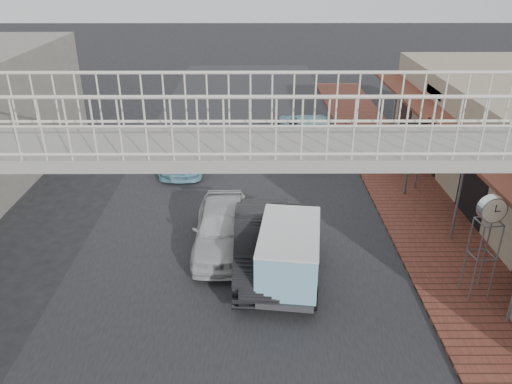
{
  "coord_description": "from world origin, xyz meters",
  "views": [
    {
      "loc": [
        0.5,
        -12.97,
        8.42
      ],
      "look_at": [
        0.57,
        1.01,
        1.8
      ],
      "focal_mm": 35.0,
      "sensor_mm": 36.0,
      "label": 1
    }
  ],
  "objects_px": {
    "white_hatchback": "(222,227)",
    "motorcycle_far": "(350,131)",
    "motorcycle_near": "(380,151)",
    "street_clock": "(491,214)",
    "angkot_curb": "(308,130)",
    "dark_sedan": "(263,244)",
    "angkot_far": "(185,152)",
    "arrow_sign": "(434,134)",
    "angkot_van": "(290,247)"
  },
  "relations": [
    {
      "from": "white_hatchback",
      "to": "motorcycle_far",
      "type": "bearing_deg",
      "value": 59.76
    },
    {
      "from": "motorcycle_near",
      "to": "street_clock",
      "type": "bearing_deg",
      "value": 157.56
    },
    {
      "from": "angkot_curb",
      "to": "street_clock",
      "type": "distance_m",
      "value": 12.77
    },
    {
      "from": "angkot_curb",
      "to": "street_clock",
      "type": "xyz_separation_m",
      "value": [
        3.32,
        -12.2,
        1.79
      ]
    },
    {
      "from": "angkot_curb",
      "to": "motorcycle_far",
      "type": "bearing_deg",
      "value": -174.88
    },
    {
      "from": "dark_sedan",
      "to": "street_clock",
      "type": "relative_size",
      "value": 1.63
    },
    {
      "from": "motorcycle_near",
      "to": "street_clock",
      "type": "xyz_separation_m",
      "value": [
        0.41,
        -9.63,
        1.94
      ]
    },
    {
      "from": "white_hatchback",
      "to": "dark_sedan",
      "type": "bearing_deg",
      "value": -40.79
    },
    {
      "from": "white_hatchback",
      "to": "angkot_curb",
      "type": "xyz_separation_m",
      "value": [
        3.68,
        9.67,
        0.0
      ]
    },
    {
      "from": "street_clock",
      "to": "angkot_curb",
      "type": "bearing_deg",
      "value": 98.94
    },
    {
      "from": "angkot_far",
      "to": "motorcycle_far",
      "type": "distance_m",
      "value": 8.44
    },
    {
      "from": "street_clock",
      "to": "angkot_far",
      "type": "bearing_deg",
      "value": 127.45
    },
    {
      "from": "dark_sedan",
      "to": "arrow_sign",
      "type": "relative_size",
      "value": 1.56
    },
    {
      "from": "angkot_far",
      "to": "motorcycle_far",
      "type": "bearing_deg",
      "value": 23.15
    },
    {
      "from": "angkot_curb",
      "to": "motorcycle_near",
      "type": "xyz_separation_m",
      "value": [
        2.91,
        -2.57,
        -0.15
      ]
    },
    {
      "from": "arrow_sign",
      "to": "angkot_far",
      "type": "bearing_deg",
      "value": 167.3
    },
    {
      "from": "angkot_far",
      "to": "dark_sedan",
      "type": "bearing_deg",
      "value": -66.83
    },
    {
      "from": "angkot_van",
      "to": "motorcycle_far",
      "type": "relative_size",
      "value": 2.46
    },
    {
      "from": "street_clock",
      "to": "white_hatchback",
      "type": "bearing_deg",
      "value": 153.85
    },
    {
      "from": "angkot_van",
      "to": "white_hatchback",
      "type": "bearing_deg",
      "value": 145.15
    },
    {
      "from": "arrow_sign",
      "to": "street_clock",
      "type": "bearing_deg",
      "value": -89.56
    },
    {
      "from": "angkot_van",
      "to": "street_clock",
      "type": "relative_size",
      "value": 1.29
    },
    {
      "from": "arrow_sign",
      "to": "angkot_van",
      "type": "bearing_deg",
      "value": -129.75
    },
    {
      "from": "angkot_curb",
      "to": "arrow_sign",
      "type": "xyz_separation_m",
      "value": [
        3.9,
        -5.99,
        1.82
      ]
    },
    {
      "from": "motorcycle_near",
      "to": "street_clock",
      "type": "height_order",
      "value": "street_clock"
    },
    {
      "from": "angkot_far",
      "to": "angkot_van",
      "type": "relative_size",
      "value": 1.16
    },
    {
      "from": "dark_sedan",
      "to": "motorcycle_near",
      "type": "bearing_deg",
      "value": 57.2
    },
    {
      "from": "angkot_van",
      "to": "motorcycle_near",
      "type": "bearing_deg",
      "value": 70.04
    },
    {
      "from": "motorcycle_near",
      "to": "white_hatchback",
      "type": "bearing_deg",
      "value": 112.26
    },
    {
      "from": "angkot_curb",
      "to": "motorcycle_near",
      "type": "distance_m",
      "value": 3.89
    },
    {
      "from": "dark_sedan",
      "to": "motorcycle_far",
      "type": "relative_size",
      "value": 3.1
    },
    {
      "from": "dark_sedan",
      "to": "angkot_curb",
      "type": "bearing_deg",
      "value": 77.6
    },
    {
      "from": "dark_sedan",
      "to": "motorcycle_far",
      "type": "xyz_separation_m",
      "value": [
        4.53,
        11.17,
        -0.22
      ]
    },
    {
      "from": "white_hatchback",
      "to": "angkot_curb",
      "type": "height_order",
      "value": "angkot_curb"
    },
    {
      "from": "motorcycle_near",
      "to": "angkot_far",
      "type": "bearing_deg",
      "value": 66.56
    },
    {
      "from": "white_hatchback",
      "to": "dark_sedan",
      "type": "xyz_separation_m",
      "value": [
        1.27,
        -1.08,
        0.05
      ]
    },
    {
      "from": "white_hatchback",
      "to": "motorcycle_near",
      "type": "relative_size",
      "value": 2.33
    },
    {
      "from": "motorcycle_far",
      "to": "angkot_curb",
      "type": "bearing_deg",
      "value": 124.74
    },
    {
      "from": "angkot_curb",
      "to": "angkot_van",
      "type": "distance_m",
      "value": 11.61
    },
    {
      "from": "angkot_curb",
      "to": "white_hatchback",
      "type": "bearing_deg",
      "value": 63.04
    },
    {
      "from": "dark_sedan",
      "to": "motorcycle_near",
      "type": "relative_size",
      "value": 2.57
    },
    {
      "from": "motorcycle_far",
      "to": "arrow_sign",
      "type": "distance_m",
      "value": 6.95
    },
    {
      "from": "angkot_van",
      "to": "motorcycle_near",
      "type": "height_order",
      "value": "angkot_van"
    },
    {
      "from": "white_hatchback",
      "to": "arrow_sign",
      "type": "xyz_separation_m",
      "value": [
        7.58,
        3.68,
        1.83
      ]
    },
    {
      "from": "angkot_van",
      "to": "street_clock",
      "type": "bearing_deg",
      "value": -0.88
    },
    {
      "from": "angkot_van",
      "to": "motorcycle_near",
      "type": "relative_size",
      "value": 2.04
    },
    {
      "from": "arrow_sign",
      "to": "white_hatchback",
      "type": "bearing_deg",
      "value": -148.32
    },
    {
      "from": "white_hatchback",
      "to": "angkot_van",
      "type": "height_order",
      "value": "angkot_van"
    },
    {
      "from": "street_clock",
      "to": "arrow_sign",
      "type": "xyz_separation_m",
      "value": [
        0.58,
        6.21,
        0.03
      ]
    },
    {
      "from": "angkot_van",
      "to": "street_clock",
      "type": "height_order",
      "value": "street_clock"
    }
  ]
}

